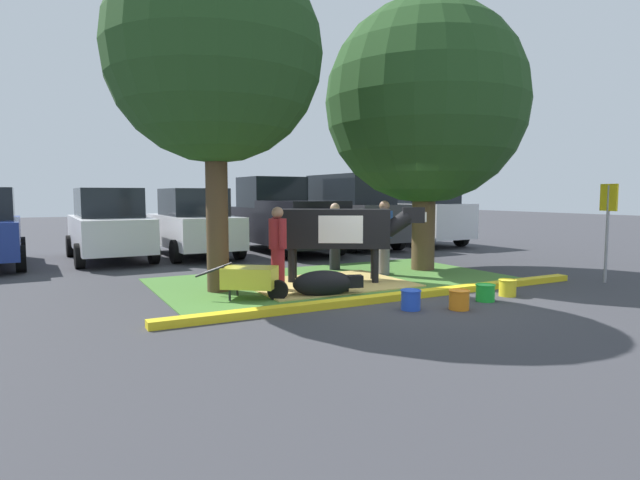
{
  "coord_description": "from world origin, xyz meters",
  "views": [
    {
      "loc": [
        -5.66,
        -7.33,
        1.85
      ],
      "look_at": [
        -0.56,
        2.13,
        0.9
      ],
      "focal_mm": 29.06,
      "sensor_mm": 36.0,
      "label": 1
    }
  ],
  "objects_px": {
    "calf_lying": "(325,284)",
    "person_visitor_far": "(384,235)",
    "person_handler": "(278,246)",
    "suv_dark_grey": "(349,211)",
    "bucket_blue": "(411,299)",
    "bucket_orange": "(459,299)",
    "bucket_yellow": "(508,287)",
    "shade_tree_left": "(214,55)",
    "sedan_silver": "(109,225)",
    "pickup_truck_black": "(282,217)",
    "parking_sign": "(608,213)",
    "wheelbarrow": "(251,278)",
    "cow_holstein": "(339,229)",
    "hatchback_white": "(193,223)",
    "suv_black": "(413,210)",
    "bucket_green": "(485,292)",
    "person_visitor_near": "(335,234)",
    "shade_tree_right": "(426,103)"
  },
  "relations": [
    {
      "from": "parking_sign",
      "to": "hatchback_white",
      "type": "xyz_separation_m",
      "value": [
        -6.37,
        8.8,
        -0.47
      ]
    },
    {
      "from": "bucket_blue",
      "to": "hatchback_white",
      "type": "height_order",
      "value": "hatchback_white"
    },
    {
      "from": "person_visitor_far",
      "to": "pickup_truck_black",
      "type": "height_order",
      "value": "pickup_truck_black"
    },
    {
      "from": "person_handler",
      "to": "suv_black",
      "type": "xyz_separation_m",
      "value": [
        8.23,
        6.28,
        0.4
      ]
    },
    {
      "from": "bucket_orange",
      "to": "suv_dark_grey",
      "type": "relative_size",
      "value": 0.07
    },
    {
      "from": "shade_tree_left",
      "to": "person_handler",
      "type": "relative_size",
      "value": 3.96
    },
    {
      "from": "bucket_blue",
      "to": "hatchback_white",
      "type": "bearing_deg",
      "value": 97.44
    },
    {
      "from": "shade_tree_left",
      "to": "hatchback_white",
      "type": "distance_m",
      "value": 6.95
    },
    {
      "from": "wheelbarrow",
      "to": "bucket_yellow",
      "type": "bearing_deg",
      "value": -24.21
    },
    {
      "from": "pickup_truck_black",
      "to": "person_visitor_near",
      "type": "bearing_deg",
      "value": -97.65
    },
    {
      "from": "person_visitor_near",
      "to": "bucket_orange",
      "type": "height_order",
      "value": "person_visitor_near"
    },
    {
      "from": "bucket_yellow",
      "to": "suv_dark_grey",
      "type": "xyz_separation_m",
      "value": [
        1.98,
        8.73,
        1.11
      ]
    },
    {
      "from": "bucket_blue",
      "to": "suv_dark_grey",
      "type": "relative_size",
      "value": 0.07
    },
    {
      "from": "shade_tree_left",
      "to": "sedan_silver",
      "type": "relative_size",
      "value": 1.44
    },
    {
      "from": "shade_tree_left",
      "to": "person_visitor_far",
      "type": "height_order",
      "value": "shade_tree_left"
    },
    {
      "from": "bucket_orange",
      "to": "hatchback_white",
      "type": "xyz_separation_m",
      "value": [
        -1.86,
        9.27,
        0.82
      ]
    },
    {
      "from": "bucket_blue",
      "to": "bucket_orange",
      "type": "bearing_deg",
      "value": -27.04
    },
    {
      "from": "shade_tree_right",
      "to": "calf_lying",
      "type": "bearing_deg",
      "value": -154.78
    },
    {
      "from": "person_visitor_far",
      "to": "pickup_truck_black",
      "type": "distance_m",
      "value": 5.66
    },
    {
      "from": "cow_holstein",
      "to": "person_handler",
      "type": "distance_m",
      "value": 1.59
    },
    {
      "from": "wheelbarrow",
      "to": "bucket_blue",
      "type": "bearing_deg",
      "value": -44.89
    },
    {
      "from": "hatchback_white",
      "to": "suv_dark_grey",
      "type": "xyz_separation_m",
      "value": [
        5.41,
        -0.12,
        0.29
      ]
    },
    {
      "from": "person_visitor_far",
      "to": "wheelbarrow",
      "type": "distance_m",
      "value": 3.85
    },
    {
      "from": "shade_tree_left",
      "to": "parking_sign",
      "type": "distance_m",
      "value": 8.51
    },
    {
      "from": "wheelbarrow",
      "to": "parking_sign",
      "type": "relative_size",
      "value": 0.7
    },
    {
      "from": "calf_lying",
      "to": "person_visitor_far",
      "type": "xyz_separation_m",
      "value": [
        2.37,
        1.49,
        0.68
      ]
    },
    {
      "from": "person_visitor_near",
      "to": "suv_dark_grey",
      "type": "relative_size",
      "value": 0.35
    },
    {
      "from": "shade_tree_left",
      "to": "bucket_orange",
      "type": "distance_m",
      "value": 6.12
    },
    {
      "from": "shade_tree_left",
      "to": "suv_black",
      "type": "height_order",
      "value": "shade_tree_left"
    },
    {
      "from": "parking_sign",
      "to": "pickup_truck_black",
      "type": "relative_size",
      "value": 0.38
    },
    {
      "from": "bucket_yellow",
      "to": "hatchback_white",
      "type": "relative_size",
      "value": 0.07
    },
    {
      "from": "shade_tree_right",
      "to": "pickup_truck_black",
      "type": "xyz_separation_m",
      "value": [
        -1.32,
        5.41,
        -2.9
      ]
    },
    {
      "from": "bucket_green",
      "to": "bucket_yellow",
      "type": "distance_m",
      "value": 0.71
    },
    {
      "from": "calf_lying",
      "to": "bucket_yellow",
      "type": "bearing_deg",
      "value": -27.55
    },
    {
      "from": "person_handler",
      "to": "sedan_silver",
      "type": "height_order",
      "value": "sedan_silver"
    },
    {
      "from": "person_visitor_near",
      "to": "wheelbarrow",
      "type": "relative_size",
      "value": 1.13
    },
    {
      "from": "bucket_blue",
      "to": "pickup_truck_black",
      "type": "bearing_deg",
      "value": 79.09
    },
    {
      "from": "shade_tree_left",
      "to": "calf_lying",
      "type": "bearing_deg",
      "value": -40.98
    },
    {
      "from": "person_handler",
      "to": "calf_lying",
      "type": "bearing_deg",
      "value": -57.85
    },
    {
      "from": "bucket_blue",
      "to": "shade_tree_left",
      "type": "bearing_deg",
      "value": 127.35
    },
    {
      "from": "wheelbarrow",
      "to": "bucket_yellow",
      "type": "distance_m",
      "value": 4.64
    },
    {
      "from": "person_visitor_near",
      "to": "sedan_silver",
      "type": "distance_m",
      "value": 6.59
    },
    {
      "from": "wheelbarrow",
      "to": "parking_sign",
      "type": "bearing_deg",
      "value": -14.46
    },
    {
      "from": "suv_dark_grey",
      "to": "cow_holstein",
      "type": "bearing_deg",
      "value": -123.35
    },
    {
      "from": "shade_tree_left",
      "to": "pickup_truck_black",
      "type": "relative_size",
      "value": 1.17
    },
    {
      "from": "calf_lying",
      "to": "suv_dark_grey",
      "type": "distance_m",
      "value": 8.78
    },
    {
      "from": "sedan_silver",
      "to": "wheelbarrow",
      "type": "bearing_deg",
      "value": -77.76
    },
    {
      "from": "person_handler",
      "to": "bucket_green",
      "type": "relative_size",
      "value": 4.71
    },
    {
      "from": "shade_tree_right",
      "to": "suv_black",
      "type": "distance_m",
      "value": 7.24
    },
    {
      "from": "bucket_green",
      "to": "hatchback_white",
      "type": "bearing_deg",
      "value": 106.86
    }
  ]
}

